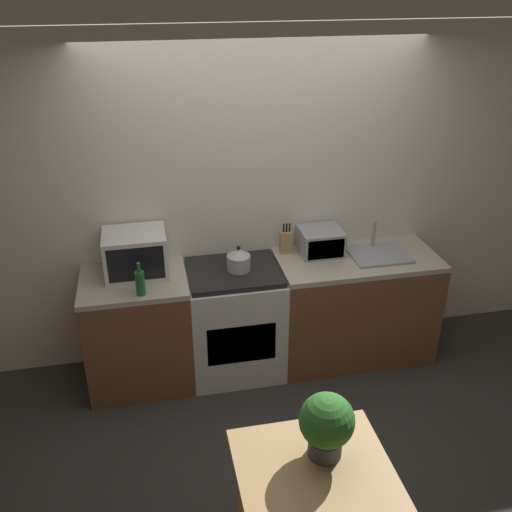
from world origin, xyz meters
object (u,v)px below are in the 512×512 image
object	(u,v)px
microwave	(135,253)
bottle	(140,282)
toaster_oven	(321,242)
dining_table	(316,491)
kettle	(239,260)
stove_range	(235,320)

from	to	relation	value
microwave	bottle	xyz separation A→B (m)	(0.02, -0.32, -0.07)
microwave	bottle	world-z (taller)	microwave
bottle	toaster_oven	world-z (taller)	bottle
microwave	dining_table	world-z (taller)	microwave
microwave	toaster_oven	size ratio (longest dim) A/B	1.37
kettle	toaster_oven	xyz separation A→B (m)	(0.68, 0.14, 0.02)
kettle	microwave	distance (m)	0.76
stove_range	toaster_oven	size ratio (longest dim) A/B	2.74
toaster_oven	microwave	bearing A→B (deg)	-178.55
kettle	toaster_oven	bearing A→B (deg)	11.86
stove_range	bottle	bearing A→B (deg)	-162.14
kettle	toaster_oven	size ratio (longest dim) A/B	0.60
microwave	dining_table	bearing A→B (deg)	-67.99
kettle	toaster_oven	distance (m)	0.70
stove_range	kettle	bearing A→B (deg)	-6.86
bottle	toaster_oven	bearing A→B (deg)	14.36
bottle	toaster_oven	xyz separation A→B (m)	(1.41, 0.36, 0.00)
microwave	kettle	bearing A→B (deg)	-8.15
toaster_oven	dining_table	xyz separation A→B (m)	(-0.64, -2.00, -0.35)
dining_table	bottle	bearing A→B (deg)	115.28
toaster_oven	stove_range	bearing A→B (deg)	-169.10
microwave	bottle	bearing A→B (deg)	-86.57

